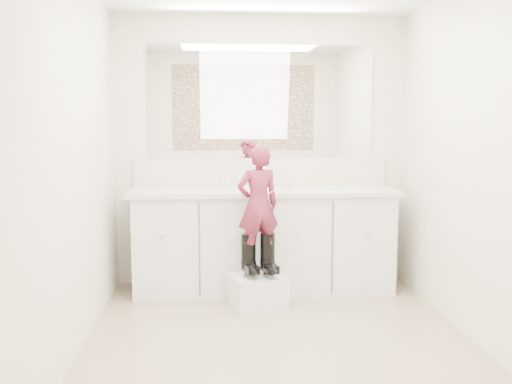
{
  "coord_description": "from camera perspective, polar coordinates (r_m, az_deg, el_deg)",
  "views": [
    {
      "loc": [
        -0.43,
        -3.62,
        1.48
      ],
      "look_at": [
        -0.09,
        0.92,
        0.9
      ],
      "focal_mm": 40.0,
      "sensor_mm": 36.0,
      "label": 1
    }
  ],
  "objects": [
    {
      "name": "toddler",
      "position": [
        4.44,
        0.2,
        -1.32
      ],
      "size": [
        0.39,
        0.3,
        0.93
      ],
      "primitive_type": "imported",
      "rotation": [
        0.0,
        0.0,
        3.41
      ],
      "color": "#AE3550",
      "rests_on": "step_stool"
    },
    {
      "name": "backsplash",
      "position": [
        5.15,
        0.52,
        2.02
      ],
      "size": [
        2.28,
        0.03,
        0.25
      ],
      "primitive_type": "cube",
      "color": "beige",
      "rests_on": "countertop"
    },
    {
      "name": "boot_right",
      "position": [
        4.52,
        1.16,
        -6.28
      ],
      "size": [
        0.18,
        0.25,
        0.34
      ],
      "primitive_type": null,
      "rotation": [
        0.0,
        0.0,
        0.27
      ],
      "color": "black",
      "rests_on": "step_stool"
    },
    {
      "name": "wall_right",
      "position": [
        4.02,
        21.2,
        2.73
      ],
      "size": [
        0.0,
        3.0,
        3.0
      ],
      "primitive_type": "plane",
      "rotation": [
        1.57,
        0.0,
        -1.57
      ],
      "color": "beige",
      "rests_on": "floor"
    },
    {
      "name": "faucet",
      "position": [
        5.05,
        0.62,
        1.06
      ],
      "size": [
        0.08,
        0.08,
        0.1
      ],
      "primitive_type": "cylinder",
      "color": "silver",
      "rests_on": "countertop"
    },
    {
      "name": "wall_back",
      "position": [
        5.15,
        0.5,
        4.09
      ],
      "size": [
        2.6,
        0.0,
        2.6
      ],
      "primitive_type": "plane",
      "rotation": [
        1.57,
        0.0,
        0.0
      ],
      "color": "beige",
      "rests_on": "floor"
    },
    {
      "name": "dot_panel",
      "position": [
        2.18,
        7.25,
        11.64
      ],
      "size": [
        2.0,
        0.01,
        1.2
      ],
      "primitive_type": "cube",
      "color": "#472819",
      "rests_on": "wall_front"
    },
    {
      "name": "floor",
      "position": [
        3.94,
        2.38,
        -14.88
      ],
      "size": [
        3.0,
        3.0,
        0.0
      ],
      "primitive_type": "plane",
      "color": "#8B775B",
      "rests_on": "ground"
    },
    {
      "name": "boot_left",
      "position": [
        4.51,
        -0.75,
        -6.32
      ],
      "size": [
        0.18,
        0.25,
        0.34
      ],
      "primitive_type": null,
      "rotation": [
        0.0,
        0.0,
        0.27
      ],
      "color": "black",
      "rests_on": "step_stool"
    },
    {
      "name": "wall_left",
      "position": [
        3.74,
        -17.76,
        2.57
      ],
      "size": [
        0.0,
        3.0,
        3.0
      ],
      "primitive_type": "plane",
      "rotation": [
        1.57,
        0.0,
        1.57
      ],
      "color": "beige",
      "rests_on": "floor"
    },
    {
      "name": "cup",
      "position": [
        4.88,
        3.15,
        0.77
      ],
      "size": [
        0.12,
        0.12,
        0.09
      ],
      "primitive_type": "imported",
      "rotation": [
        0.0,
        0.0,
        0.3
      ],
      "color": "beige",
      "rests_on": "countertop"
    },
    {
      "name": "wall_front",
      "position": [
        2.18,
        7.11,
        -0.19
      ],
      "size": [
        2.6,
        0.0,
        2.6
      ],
      "primitive_type": "plane",
      "rotation": [
        -1.57,
        0.0,
        0.0
      ],
      "color": "beige",
      "rests_on": "floor"
    },
    {
      "name": "countertop",
      "position": [
        4.89,
        0.78,
        0.04
      ],
      "size": [
        2.28,
        0.58,
        0.04
      ],
      "primitive_type": "cube",
      "color": "beige",
      "rests_on": "vanity_cabinet"
    },
    {
      "name": "soap_bottle",
      "position": [
        4.94,
        -2.88,
        1.32
      ],
      "size": [
        0.1,
        0.1,
        0.17
      ],
      "primitive_type": "imported",
      "rotation": [
        0.0,
        0.0,
        -0.41
      ],
      "color": "silver",
      "rests_on": "countertop"
    },
    {
      "name": "step_stool",
      "position": [
        4.59,
        0.2,
        -9.91
      ],
      "size": [
        0.48,
        0.43,
        0.26
      ],
      "primitive_type": "cube",
      "rotation": [
        0.0,
        0.0,
        0.27
      ],
      "color": "silver",
      "rests_on": "floor"
    },
    {
      "name": "mirror",
      "position": [
        5.13,
        0.52,
        8.99
      ],
      "size": [
        2.0,
        0.02,
        1.0
      ],
      "primitive_type": "cube",
      "color": "white",
      "rests_on": "wall_back"
    },
    {
      "name": "vanity_cabinet",
      "position": [
        4.98,
        0.76,
        -5.03
      ],
      "size": [
        2.2,
        0.55,
        0.85
      ],
      "primitive_type": "cube",
      "color": "silver",
      "rests_on": "floor"
    },
    {
      "name": "toothbrush",
      "position": [
        4.43,
        1.11,
        -0.21
      ],
      "size": [
        0.13,
        0.05,
        0.06
      ],
      "primitive_type": "cylinder",
      "rotation": [
        0.0,
        1.22,
        0.27
      ],
      "color": "pink",
      "rests_on": "toddler"
    }
  ]
}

